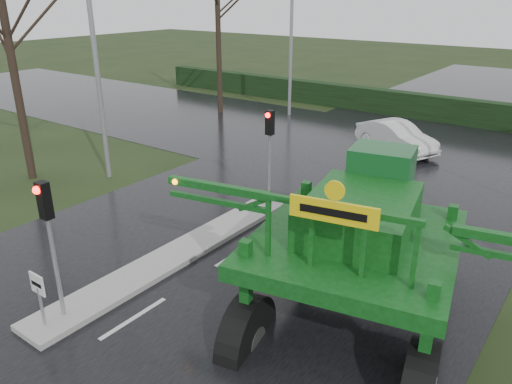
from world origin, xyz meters
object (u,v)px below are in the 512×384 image
Objects in this scene: traffic_signal_mid at (270,137)px; street_light_left_near at (97,28)px; traffic_signal_near at (48,222)px; street_light_left_far at (296,15)px; crop_sprayer at (251,237)px; white_sedan at (395,151)px; keep_left_sign at (39,291)px.

street_light_left_near is at bearing -167.79° from traffic_signal_mid.
traffic_signal_near is 0.35× the size of street_light_left_far.
street_light_left_near reaches higher than crop_sprayer.
traffic_signal_mid is 0.35× the size of street_light_left_far.
crop_sprayer is 15.80m from white_sedan.
white_sedan is at bearing 86.28° from traffic_signal_near.
street_light_left_near reaches higher than traffic_signal_near.
crop_sprayer reaches higher than traffic_signal_near.
crop_sprayer is at bearing -23.81° from street_light_left_near.
keep_left_sign is at bearing -156.19° from crop_sprayer.
traffic_signal_near is 10.40m from street_light_left_near.
traffic_signal_near is 0.81× the size of white_sedan.
street_light_left_near is at bearing 134.53° from traffic_signal_near.
street_light_left_near is 12.29m from crop_sprayer.
keep_left_sign is 0.38× the size of traffic_signal_mid.
street_light_left_far is (-6.89, 12.51, 3.40)m from traffic_signal_mid.
crop_sprayer is at bearing -145.48° from white_sedan.
keep_left_sign is at bearing -90.00° from traffic_signal_mid.
keep_left_sign is 0.15× the size of crop_sprayer.
keep_left_sign is at bearing -90.00° from traffic_signal_near.
traffic_signal_near is 17.84m from white_sedan.
street_light_left_near is at bearing 144.75° from crop_sprayer.
street_light_left_far is at bearing 91.49° from white_sedan.
crop_sprayer is (3.88, 2.25, -0.11)m from traffic_signal_near.
white_sedan is at bearing 86.39° from keep_left_sign.
white_sedan is (1.14, 9.11, -2.59)m from traffic_signal_mid.
white_sedan is (8.04, -3.40, -5.99)m from street_light_left_far.
street_light_left_far is at bearing 108.17° from traffic_signal_near.
traffic_signal_mid is at bearing -162.75° from white_sedan.
street_light_left_far reaches higher than traffic_signal_near.
traffic_signal_near reaches higher than keep_left_sign.
street_light_left_near is 14.59m from white_sedan.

